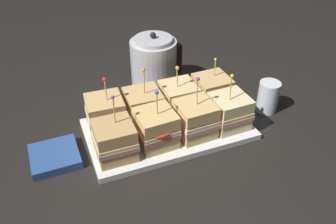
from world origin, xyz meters
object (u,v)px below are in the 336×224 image
Objects in this scene: sandwich_back_far_left at (106,114)px; sandwich_front_far_right at (229,111)px; drinking_glass at (268,97)px; sandwich_back_center_left at (143,106)px; napkin_stack at (55,156)px; sandwich_front_far_left at (115,140)px; sandwich_front_center_left at (156,128)px; kettle_steel at (154,64)px; sandwich_front_center_right at (195,119)px; serving_platter at (168,129)px; sandwich_back_center_right at (179,99)px; sandwich_back_far_right at (212,91)px.

sandwich_front_far_right is at bearing -18.94° from sandwich_back_far_left.
sandwich_front_far_right is 0.17m from drinking_glass.
sandwich_back_center_left is (0.11, -0.00, -0.00)m from sandwich_back_far_left.
napkin_stack is at bearing 173.22° from sandwich_front_far_right.
sandwich_front_far_right is (0.34, 0.00, 0.00)m from sandwich_front_far_left.
napkin_stack is (-0.27, 0.06, -0.06)m from sandwich_front_center_left.
kettle_steel reaches higher than sandwich_front_far_left.
sandwich_front_center_right is at bearing -179.92° from sandwich_front_far_right.
sandwich_back_center_right is at bearing 44.71° from serving_platter.
sandwich_back_far_right is at bearing 19.09° from sandwich_front_far_left.
sandwich_front_far_left reaches higher than sandwich_back_far_left.
serving_platter is 0.10m from sandwich_front_center_left.
sandwich_front_far_left is 0.12m from sandwich_back_far_left.
sandwich_front_far_left is 0.88× the size of kettle_steel.
sandwich_back_center_left reaches higher than sandwich_back_center_right.
sandwich_back_far_left is 0.96× the size of sandwich_back_center_left.
drinking_glass is (0.39, 0.04, -0.02)m from sandwich_front_center_left.
napkin_stack is (-0.16, -0.06, -0.06)m from sandwich_back_far_left.
sandwich_back_center_left is 1.41× the size of napkin_stack.
sandwich_front_center_right is 1.12× the size of sandwich_back_center_right.
kettle_steel is at bearing 92.02° from sandwich_front_center_right.
sandwich_front_far_right reaches higher than sandwich_back_far_left.
sandwich_front_center_right is 0.31m from kettle_steel.
drinking_glass is (0.29, -0.27, -0.04)m from kettle_steel.
sandwich_back_far_left reaches higher than napkin_stack.
sandwich_front_far_left reaches higher than drinking_glass.
sandwich_back_far_right is 0.18m from drinking_glass.
sandwich_back_center_right reaches higher than serving_platter.
drinking_glass is at bearing -10.38° from sandwich_back_center_left.
sandwich_front_far_right is 1.39× the size of napkin_stack.
serving_platter is 2.63× the size of sandwich_back_center_left.
sandwich_front_far_right reaches higher than sandwich_front_center_left.
sandwich_front_far_right is (0.11, 0.00, -0.00)m from sandwich_front_center_right.
sandwich_front_center_right reaches higher than sandwich_front_far_left.
sandwich_back_far_left is at bearing 134.23° from sandwich_front_center_left.
serving_platter is at bearing -0.51° from napkin_stack.
serving_platter is 0.33m from napkin_stack.
sandwich_back_far_left is 0.18m from napkin_stack.
kettle_steel reaches higher than sandwich_back_far_left.
napkin_stack is at bearing 168.01° from sandwich_front_center_left.
sandwich_front_far_left reaches higher than napkin_stack.
sandwich_back_far_right is at bearing 6.47° from napkin_stack.
sandwich_back_far_right is 0.51m from napkin_stack.
kettle_steel is (0.05, 0.25, 0.08)m from serving_platter.
sandwich_front_center_left is at bearing 2.50° from sandwich_front_far_left.
sandwich_front_far_left and sandwich_back_center_left have the same top height.
sandwich_back_center_right is (0.11, -0.00, -0.00)m from sandwich_back_center_left.
sandwich_front_far_right is 0.86× the size of kettle_steel.
kettle_steel is (-0.01, 0.19, 0.02)m from sandwich_back_center_right.
sandwich_front_center_right is at bearing -45.25° from sandwich_back_center_left.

